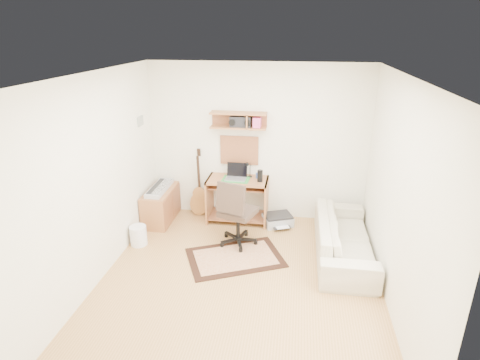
# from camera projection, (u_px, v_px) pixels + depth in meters

# --- Properties ---
(floor) EXTENTS (3.60, 4.00, 0.01)m
(floor) POSITION_uv_depth(u_px,v_px,m) (239.00, 281.00, 5.12)
(floor) COLOR tan
(floor) RESTS_ON ground
(ceiling) EXTENTS (3.60, 4.00, 0.01)m
(ceiling) POSITION_uv_depth(u_px,v_px,m) (239.00, 75.00, 4.19)
(ceiling) COLOR white
(ceiling) RESTS_ON ground
(back_wall) EXTENTS (3.60, 0.01, 2.60)m
(back_wall) POSITION_uv_depth(u_px,v_px,m) (258.00, 143.00, 6.51)
(back_wall) COLOR white
(back_wall) RESTS_ON ground
(left_wall) EXTENTS (0.01, 4.00, 2.60)m
(left_wall) POSITION_uv_depth(u_px,v_px,m) (96.00, 180.00, 4.90)
(left_wall) COLOR white
(left_wall) RESTS_ON ground
(right_wall) EXTENTS (0.01, 4.00, 2.60)m
(right_wall) POSITION_uv_depth(u_px,v_px,m) (399.00, 197.00, 4.41)
(right_wall) COLOR white
(right_wall) RESTS_ON ground
(wall_shelf) EXTENTS (0.90, 0.25, 0.26)m
(wall_shelf) POSITION_uv_depth(u_px,v_px,m) (238.00, 120.00, 6.28)
(wall_shelf) COLOR #AB6A3C
(wall_shelf) RESTS_ON back_wall
(cork_board) EXTENTS (0.64, 0.03, 0.49)m
(cork_board) POSITION_uv_depth(u_px,v_px,m) (239.00, 150.00, 6.57)
(cork_board) COLOR tan
(cork_board) RESTS_ON back_wall
(wall_photo) EXTENTS (0.02, 0.20, 0.15)m
(wall_photo) POSITION_uv_depth(u_px,v_px,m) (140.00, 121.00, 6.14)
(wall_photo) COLOR #4C8CBF
(wall_photo) RESTS_ON left_wall
(desk) EXTENTS (1.00, 0.55, 0.75)m
(desk) POSITION_uv_depth(u_px,v_px,m) (238.00, 200.00, 6.62)
(desk) COLOR #AB6A3C
(desk) RESTS_ON floor
(laptop) EXTENTS (0.35, 0.35, 0.26)m
(laptop) POSITION_uv_depth(u_px,v_px,m) (236.00, 172.00, 6.42)
(laptop) COLOR silver
(laptop) RESTS_ON desk
(speaker) EXTENTS (0.09, 0.09, 0.19)m
(speaker) POSITION_uv_depth(u_px,v_px,m) (260.00, 176.00, 6.35)
(speaker) COLOR black
(speaker) RESTS_ON desk
(desk_lamp) EXTENTS (0.09, 0.09, 0.26)m
(desk_lamp) POSITION_uv_depth(u_px,v_px,m) (250.00, 169.00, 6.54)
(desk_lamp) COLOR black
(desk_lamp) RESTS_ON desk
(pencil_cup) EXTENTS (0.06, 0.06, 0.09)m
(pencil_cup) POSITION_uv_depth(u_px,v_px,m) (258.00, 176.00, 6.52)
(pencil_cup) COLOR #324D97
(pencil_cup) RESTS_ON desk
(boombox) EXTENTS (0.34, 0.15, 0.17)m
(boombox) POSITION_uv_depth(u_px,v_px,m) (241.00, 122.00, 6.28)
(boombox) COLOR black
(boombox) RESTS_ON wall_shelf
(rug) EXTENTS (1.55, 1.33, 0.02)m
(rug) POSITION_uv_depth(u_px,v_px,m) (235.00, 257.00, 5.63)
(rug) COLOR beige
(rug) RESTS_ON floor
(task_chair) EXTENTS (0.69, 0.69, 1.06)m
(task_chair) POSITION_uv_depth(u_px,v_px,m) (238.00, 212.00, 5.83)
(task_chair) COLOR #392B22
(task_chair) RESTS_ON floor
(cabinet) EXTENTS (0.40, 0.90, 0.55)m
(cabinet) POSITION_uv_depth(u_px,v_px,m) (161.00, 205.00, 6.67)
(cabinet) COLOR #AB6A3C
(cabinet) RESTS_ON floor
(music_keyboard) EXTENTS (0.24, 0.78, 0.07)m
(music_keyboard) POSITION_uv_depth(u_px,v_px,m) (160.00, 188.00, 6.56)
(music_keyboard) COLOR #B2B5BA
(music_keyboard) RESTS_ON cabinet
(guitar) EXTENTS (0.34, 0.24, 1.18)m
(guitar) POSITION_uv_depth(u_px,v_px,m) (198.00, 183.00, 6.76)
(guitar) COLOR #AD7035
(guitar) RESTS_ON floor
(waste_basket) EXTENTS (0.28, 0.28, 0.30)m
(waste_basket) POSITION_uv_depth(u_px,v_px,m) (138.00, 235.00, 5.94)
(waste_basket) COLOR white
(waste_basket) RESTS_ON floor
(printer) EXTENTS (0.56, 0.50, 0.17)m
(printer) POSITION_uv_depth(u_px,v_px,m) (278.00, 220.00, 6.57)
(printer) COLOR #A5A8AA
(printer) RESTS_ON floor
(sofa) EXTENTS (0.56, 1.93, 0.76)m
(sofa) POSITION_uv_depth(u_px,v_px,m) (345.00, 231.00, 5.59)
(sofa) COLOR beige
(sofa) RESTS_ON floor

